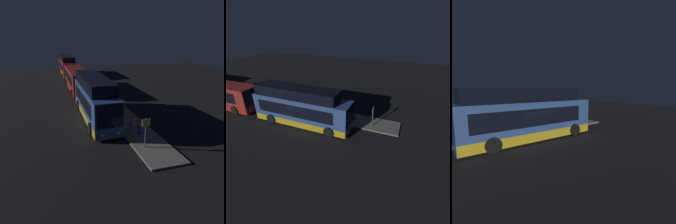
# 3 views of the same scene
# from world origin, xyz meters

# --- Properties ---
(ground) EXTENTS (80.00, 80.00, 0.00)m
(ground) POSITION_xyz_m (0.00, 0.00, 0.00)
(ground) COLOR black
(platform) EXTENTS (20.00, 2.84, 0.13)m
(platform) POSITION_xyz_m (0.00, 3.02, 0.06)
(platform) COLOR slate
(platform) RESTS_ON ground
(bus_lead) EXTENTS (11.10, 2.76, 4.25)m
(bus_lead) POSITION_xyz_m (-0.26, 0.26, 1.90)
(bus_lead) COLOR #33518C
(bus_lead) RESTS_ON ground
(passenger_boarding) EXTENTS (0.60, 0.54, 1.74)m
(passenger_boarding) POSITION_xyz_m (3.47, 2.13, 1.08)
(passenger_boarding) COLOR silver
(passenger_boarding) RESTS_ON platform
(passenger_waiting) EXTENTS (0.57, 0.68, 1.79)m
(passenger_waiting) POSITION_xyz_m (4.72, 2.44, 1.09)
(passenger_waiting) COLOR gray
(passenger_waiting) RESTS_ON platform
(suitcase) EXTENTS (0.38, 0.19, 0.98)m
(suitcase) POSITION_xyz_m (4.91, 2.97, 0.50)
(suitcase) COLOR #334C7F
(suitcase) RESTS_ON platform
(sign_post) EXTENTS (0.10, 0.63, 2.28)m
(sign_post) POSITION_xyz_m (7.13, 2.45, 1.58)
(sign_post) COLOR #4C4C51
(sign_post) RESTS_ON platform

